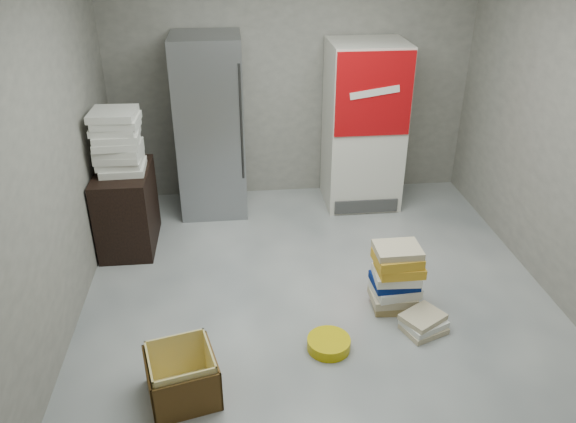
# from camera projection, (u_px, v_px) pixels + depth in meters

# --- Properties ---
(ground) EXTENTS (5.00, 5.00, 0.00)m
(ground) POSITION_uv_depth(u_px,v_px,m) (324.00, 320.00, 4.58)
(ground) COLOR beige
(ground) RESTS_ON ground
(room_shell) EXTENTS (4.04, 5.04, 2.82)m
(room_shell) POSITION_uv_depth(u_px,v_px,m) (332.00, 107.00, 3.74)
(room_shell) COLOR gray
(room_shell) RESTS_ON ground
(steel_fridge) EXTENTS (0.70, 0.72, 1.90)m
(steel_fridge) POSITION_uv_depth(u_px,v_px,m) (211.00, 127.00, 5.92)
(steel_fridge) COLOR #A3A4AA
(steel_fridge) RESTS_ON ground
(coke_cooler) EXTENTS (0.80, 0.73, 1.80)m
(coke_cooler) POSITION_uv_depth(u_px,v_px,m) (364.00, 126.00, 6.09)
(coke_cooler) COLOR silver
(coke_cooler) RESTS_ON ground
(wood_shelf) EXTENTS (0.50, 0.80, 0.80)m
(wood_shelf) POSITION_uv_depth(u_px,v_px,m) (127.00, 208.00, 5.46)
(wood_shelf) COLOR black
(wood_shelf) RESTS_ON ground
(supply_box_stack) EXTENTS (0.45, 0.44, 0.58)m
(supply_box_stack) POSITION_uv_depth(u_px,v_px,m) (118.00, 141.00, 5.14)
(supply_box_stack) COLOR white
(supply_box_stack) RESTS_ON wood_shelf
(phonebook_stack_main) EXTENTS (0.41, 0.33, 0.59)m
(phonebook_stack_main) POSITION_uv_depth(u_px,v_px,m) (396.00, 278.00, 4.59)
(phonebook_stack_main) COLOR tan
(phonebook_stack_main) RESTS_ON ground
(phonebook_stack_side) EXTENTS (0.41, 0.39, 0.14)m
(phonebook_stack_side) POSITION_uv_depth(u_px,v_px,m) (423.00, 323.00, 4.44)
(phonebook_stack_side) COLOR #C4B390
(phonebook_stack_side) RESTS_ON ground
(cardboard_box) EXTENTS (0.55, 0.55, 0.37)m
(cardboard_box) POSITION_uv_depth(u_px,v_px,m) (182.00, 379.00, 3.79)
(cardboard_box) COLOR yellow
(cardboard_box) RESTS_ON ground
(bucket_lid) EXTENTS (0.43, 0.43, 0.09)m
(bucket_lid) POSITION_uv_depth(u_px,v_px,m) (329.00, 344.00, 4.26)
(bucket_lid) COLOR #D3BA08
(bucket_lid) RESTS_ON ground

